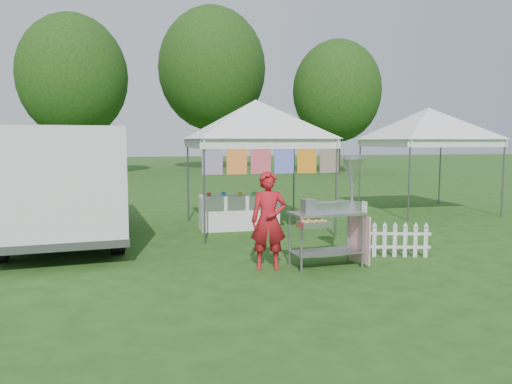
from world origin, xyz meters
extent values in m
plane|color=#204814|center=(0.00, 0.00, 0.00)|extent=(120.00, 120.00, 0.00)
cylinder|color=#59595E|center=(-1.42, 2.08, 1.05)|extent=(0.04, 0.04, 2.10)
cylinder|color=#59595E|center=(1.42, 2.08, 1.05)|extent=(0.04, 0.04, 2.10)
cylinder|color=#59595E|center=(-1.42, 4.92, 1.05)|extent=(0.04, 0.04, 2.10)
cylinder|color=#59595E|center=(1.42, 4.92, 1.05)|extent=(0.04, 0.04, 2.10)
cube|color=white|center=(0.00, 2.08, 2.00)|extent=(3.00, 0.03, 0.22)
cube|color=white|center=(0.00, 4.92, 2.00)|extent=(3.00, 0.03, 0.22)
pyramid|color=white|center=(0.00, 3.50, 3.00)|extent=(4.24, 4.24, 0.90)
cylinder|color=#59595E|center=(0.00, 2.08, 2.08)|extent=(3.00, 0.03, 0.03)
cube|color=teal|center=(-1.25, 2.08, 1.73)|extent=(0.42, 0.01, 0.70)
cube|color=#F71B35|center=(-0.75, 2.08, 1.73)|extent=(0.42, 0.01, 0.70)
cube|color=#B8178A|center=(-0.25, 2.08, 1.73)|extent=(0.42, 0.01, 0.70)
cube|color=purple|center=(0.25, 2.08, 1.73)|extent=(0.42, 0.01, 0.70)
cube|color=#EF3C1A|center=(0.75, 2.08, 1.73)|extent=(0.42, 0.01, 0.70)
cube|color=orange|center=(1.25, 2.08, 1.73)|extent=(0.42, 0.01, 0.70)
cylinder|color=#59595E|center=(4.08, 3.58, 1.05)|extent=(0.04, 0.04, 2.10)
cylinder|color=#59595E|center=(6.92, 3.58, 1.05)|extent=(0.04, 0.04, 2.10)
cylinder|color=#59595E|center=(4.08, 6.42, 1.05)|extent=(0.04, 0.04, 2.10)
cylinder|color=#59595E|center=(6.92, 6.42, 1.05)|extent=(0.04, 0.04, 2.10)
cube|color=white|center=(5.50, 3.58, 2.00)|extent=(3.00, 0.03, 0.22)
cube|color=white|center=(5.50, 6.42, 2.00)|extent=(3.00, 0.03, 0.22)
pyramid|color=white|center=(5.50, 5.00, 3.00)|extent=(4.24, 4.24, 0.90)
cylinder|color=#59595E|center=(5.50, 3.58, 2.08)|extent=(3.00, 0.03, 0.03)
cylinder|color=#311F12|center=(-6.00, 24.00, 1.98)|extent=(0.56, 0.56, 3.96)
ellipsoid|color=#315618|center=(-6.00, 24.00, 5.85)|extent=(6.40, 6.40, 7.36)
cylinder|color=#311F12|center=(3.00, 28.00, 2.42)|extent=(0.56, 0.56, 4.84)
ellipsoid|color=#315618|center=(3.00, 28.00, 7.15)|extent=(7.60, 7.60, 8.74)
cylinder|color=#311F12|center=(10.00, 22.00, 1.76)|extent=(0.56, 0.56, 3.52)
ellipsoid|color=#315618|center=(10.00, 22.00, 5.20)|extent=(5.60, 5.60, 6.44)
cylinder|color=gray|center=(-0.29, -0.57, 0.44)|extent=(0.04, 0.04, 0.88)
cylinder|color=gray|center=(0.78, -0.50, 0.44)|extent=(0.04, 0.04, 0.88)
cylinder|color=gray|center=(-0.32, -0.09, 0.44)|extent=(0.04, 0.04, 0.88)
cylinder|color=gray|center=(0.75, -0.01, 0.44)|extent=(0.04, 0.04, 0.88)
cube|color=gray|center=(0.23, -0.29, 0.24)|extent=(1.15, 0.63, 0.01)
cube|color=#B7B7BC|center=(0.23, -0.29, 0.88)|extent=(1.21, 0.67, 0.04)
cube|color=#B7B7BC|center=(0.40, -0.23, 0.97)|extent=(0.85, 0.30, 0.15)
cube|color=gray|center=(-0.07, -0.26, 1.01)|extent=(0.21, 0.23, 0.22)
cylinder|color=gray|center=(0.71, -0.21, 1.32)|extent=(0.05, 0.05, 0.88)
cone|color=#B7B7BC|center=(0.71, -0.21, 1.57)|extent=(0.38, 0.38, 0.39)
cylinder|color=#B7B7BC|center=(0.71, -0.21, 1.78)|extent=(0.40, 0.40, 0.06)
cube|color=#B7B7BC|center=(-0.14, -0.69, 0.78)|extent=(0.49, 0.33, 0.10)
cube|color=#FFABB7|center=(0.83, -0.25, 0.44)|extent=(0.07, 0.73, 0.79)
cube|color=white|center=(0.79, -0.53, 1.00)|extent=(0.02, 0.14, 0.18)
imported|color=#AB151D|center=(-0.72, -0.21, 0.79)|extent=(0.65, 0.50, 1.57)
cube|color=silver|center=(-4.21, 3.17, 1.34)|extent=(2.64, 5.63, 1.91)
cube|color=#59595E|center=(-4.21, 3.17, 0.38)|extent=(2.66, 5.69, 0.13)
cube|color=silver|center=(-4.41, 5.52, 0.87)|extent=(2.13, 0.94, 0.98)
cube|color=black|center=(-3.17, 3.92, 1.69)|extent=(0.27, 3.00, 0.60)
cube|color=black|center=(-4.44, 5.92, 1.69)|extent=(1.86, 0.19, 0.60)
cylinder|color=black|center=(-5.03, 1.35, 0.37)|extent=(0.30, 0.76, 0.74)
cylinder|color=black|center=(-3.11, 1.51, 0.37)|extent=(0.30, 0.76, 0.74)
cylinder|color=black|center=(-5.32, 4.84, 0.37)|extent=(0.30, 0.76, 0.74)
cylinder|color=black|center=(-3.40, 5.00, 0.37)|extent=(0.30, 0.76, 0.74)
cube|color=silver|center=(1.33, 0.14, 0.28)|extent=(0.07, 0.04, 0.56)
cube|color=silver|center=(1.50, 0.09, 0.28)|extent=(0.07, 0.04, 0.56)
cube|color=silver|center=(1.67, 0.03, 0.28)|extent=(0.07, 0.04, 0.56)
cube|color=silver|center=(1.84, -0.02, 0.28)|extent=(0.07, 0.04, 0.56)
cube|color=silver|center=(2.02, -0.07, 0.28)|extent=(0.07, 0.04, 0.56)
cube|color=silver|center=(2.19, -0.12, 0.28)|extent=(0.07, 0.04, 0.56)
cube|color=silver|center=(1.76, 0.01, 0.18)|extent=(1.04, 0.34, 0.05)
cube|color=silver|center=(1.76, 0.01, 0.42)|extent=(1.04, 0.34, 0.05)
cube|color=white|center=(-0.40, 3.52, 0.39)|extent=(1.80, 0.70, 0.79)
camera|label=1|loc=(-2.85, -7.79, 2.05)|focal=35.00mm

